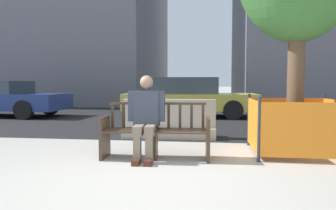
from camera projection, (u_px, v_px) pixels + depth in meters
ground_plane at (151, 181)px, 4.00m from camera, size 200.00×200.00×0.00m
street_asphalt at (192, 114)px, 12.61m from camera, size 120.00×12.00×0.01m
street_bench at (156, 133)px, 5.19m from camera, size 1.71×0.61×0.88m
seated_person at (146, 115)px, 5.12m from camera, size 0.59×0.74×1.31m
jersey_barrier_centre at (169, 122)px, 7.15m from camera, size 2.02×0.74×0.84m
construction_fence at (295, 125)px, 5.51m from camera, size 1.41×1.41×0.99m
car_taxi_near at (188, 97)px, 11.55m from camera, size 4.64×2.13×1.39m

